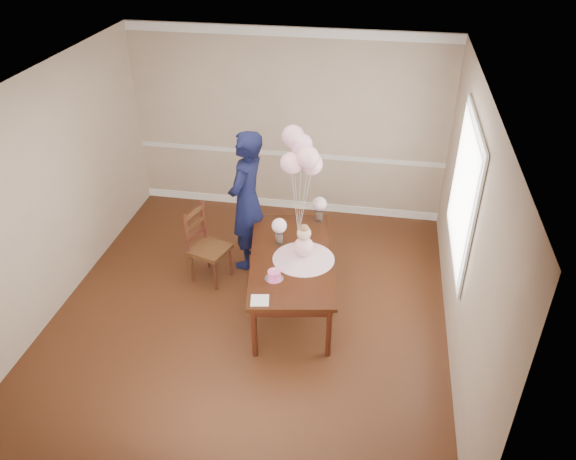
{
  "coord_description": "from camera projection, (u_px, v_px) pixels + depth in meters",
  "views": [
    {
      "loc": [
        1.31,
        -4.92,
        4.35
      ],
      "look_at": [
        0.41,
        0.21,
        1.05
      ],
      "focal_mm": 35.0,
      "sensor_mm": 36.0,
      "label": 1
    }
  ],
  "objects": [
    {
      "name": "roses_near",
      "position": [
        279.0,
        226.0,
        6.46
      ],
      "size": [
        0.18,
        0.18,
        0.18
      ],
      "primitive_type": "sphere",
      "color": "#FFD5DD",
      "rests_on": "rose_vase_near"
    },
    {
      "name": "rose_vase_far",
      "position": [
        319.0,
        215.0,
        6.98
      ],
      "size": [
        0.11,
        0.11,
        0.15
      ],
      "primitive_type": "cylinder",
      "rotation": [
        0.0,
        0.0,
        0.17
      ],
      "color": "silver",
      "rests_on": "dining_table_top"
    },
    {
      "name": "chair_slat_mid",
      "position": [
        195.0,
        224.0,
        6.83
      ],
      "size": [
        0.15,
        0.38,
        0.05
      ],
      "primitive_type": "cube",
      "rotation": [
        0.0,
        0.0,
        -0.31
      ],
      "color": "#361E0E",
      "rests_on": "dining_chair_seat"
    },
    {
      "name": "chair_leg_br",
      "position": [
        231.0,
        261.0,
        7.11
      ],
      "size": [
        0.05,
        0.05,
        0.42
      ],
      "primitive_type": "cylinder",
      "rotation": [
        0.0,
        0.0,
        -0.31
      ],
      "color": "#39160F",
      "rests_on": "floor"
    },
    {
      "name": "balloon_e",
      "position": [
        311.0,
        164.0,
        6.38
      ],
      "size": [
        0.26,
        0.26,
        0.26
      ],
      "primitive_type": "sphere",
      "color": "#FCB2C6",
      "rests_on": "balloon_ribbon_e"
    },
    {
      "name": "chair_leg_fl",
      "position": [
        192.0,
        268.0,
        6.99
      ],
      "size": [
        0.05,
        0.05,
        0.42
      ],
      "primitive_type": "cylinder",
      "rotation": [
        0.0,
        0.0,
        -0.31
      ],
      "color": "#381C0F",
      "rests_on": "floor"
    },
    {
      "name": "balloon_ribbon_a",
      "position": [
        295.0,
        204.0,
        6.58
      ],
      "size": [
        0.08,
        0.02,
        0.77
      ],
      "primitive_type": "cylinder",
      "rotation": [
        0.0,
        -0.1,
        0.17
      ],
      "color": "white",
      "rests_on": "balloon_weight"
    },
    {
      "name": "balloon_b",
      "position": [
        308.0,
        158.0,
        6.21
      ],
      "size": [
        0.26,
        0.26,
        0.26
      ],
      "primitive_type": "sphere",
      "color": "#F2ABC4",
      "rests_on": "balloon_ribbon_b"
    },
    {
      "name": "balloon_ribbon_b",
      "position": [
        303.0,
        201.0,
        6.53
      ],
      "size": [
        0.1,
        0.03,
        0.86
      ],
      "primitive_type": "cylinder",
      "rotation": [
        0.05,
        0.1,
        0.17
      ],
      "color": "white",
      "rests_on": "balloon_weight"
    },
    {
      "name": "cake_flower_b",
      "position": [
        277.0,
        269.0,
        5.96
      ],
      "size": [
        0.03,
        0.03,
        0.03
      ],
      "primitive_type": "sphere",
      "color": "silver",
      "rests_on": "birthday_cake"
    },
    {
      "name": "window_frame",
      "position": [
        464.0,
        191.0,
        5.87
      ],
      "size": [
        0.02,
        1.66,
        1.56
      ],
      "primitive_type": "cube",
      "color": "white",
      "rests_on": "wall_right"
    },
    {
      "name": "chair_leg_fr",
      "position": [
        215.0,
        276.0,
        6.85
      ],
      "size": [
        0.05,
        0.05,
        0.42
      ],
      "primitive_type": "cylinder",
      "rotation": [
        0.0,
        0.0,
        -0.31
      ],
      "color": "#36170E",
      "rests_on": "floor"
    },
    {
      "name": "chair_slat_top",
      "position": [
        194.0,
        213.0,
        6.75
      ],
      "size": [
        0.15,
        0.38,
        0.05
      ],
      "primitive_type": "cube",
      "rotation": [
        0.0,
        0.0,
        -0.31
      ],
      "color": "#3E2211",
      "rests_on": "dining_chair_seat"
    },
    {
      "name": "cake_platter",
      "position": [
        274.0,
        278.0,
        6.01
      ],
      "size": [
        0.23,
        0.23,
        0.01
      ],
      "primitive_type": "cylinder",
      "rotation": [
        0.0,
        0.0,
        0.17
      ],
      "color": "silver",
      "rests_on": "dining_table_top"
    },
    {
      "name": "dining_chair_seat",
      "position": [
        210.0,
        250.0,
        6.93
      ],
      "size": [
        0.54,
        0.54,
        0.05
      ],
      "primitive_type": "cube",
      "rotation": [
        0.0,
        0.0,
        -0.31
      ],
      "color": "#3E2211",
      "rests_on": "chair_leg_fl"
    },
    {
      "name": "balloon_weight",
      "position": [
        299.0,
        232.0,
        6.78
      ],
      "size": [
        0.04,
        0.04,
        0.02
      ],
      "primitive_type": "cylinder",
      "rotation": [
        0.0,
        0.0,
        0.17
      ],
      "color": "silver",
      "rests_on": "dining_table_top"
    },
    {
      "name": "chair_rail_trim",
      "position": [
        288.0,
        154.0,
        8.2
      ],
      "size": [
        4.5,
        0.02,
        0.07
      ],
      "primitive_type": "cube",
      "color": "silver",
      "rests_on": "wall_back"
    },
    {
      "name": "window_blinds",
      "position": [
        462.0,
        191.0,
        5.87
      ],
      "size": [
        0.01,
        1.5,
        1.4
      ],
      "primitive_type": "cube",
      "color": "silver",
      "rests_on": "wall_right"
    },
    {
      "name": "rose_vase_near",
      "position": [
        279.0,
        238.0,
        6.55
      ],
      "size": [
        0.11,
        0.11,
        0.15
      ],
      "primitive_type": "cylinder",
      "rotation": [
        0.0,
        0.0,
        0.17
      ],
      "color": "white",
      "rests_on": "dining_table_top"
    },
    {
      "name": "wall_front",
      "position": [
        160.0,
        397.0,
        3.81
      ],
      "size": [
        4.5,
        0.02,
        2.7
      ],
      "primitive_type": "cube",
      "color": "tan",
      "rests_on": "floor"
    },
    {
      "name": "balloon_c",
      "position": [
        301.0,
        145.0,
        6.27
      ],
      "size": [
        0.26,
        0.26,
        0.26
      ],
      "primitive_type": "sphere",
      "color": "#E5A2C3",
      "rests_on": "balloon_ribbon_c"
    },
    {
      "name": "balloon_ribbon_d",
      "position": [
        296.0,
        191.0,
        6.55
      ],
      "size": [
        0.09,
        0.08,
        1.04
      ],
      "primitive_type": "cylinder",
      "rotation": [
        -0.09,
        -0.07,
        0.17
      ],
      "color": "silver",
      "rests_on": "balloon_weight"
    },
    {
      "name": "dining_table_top",
      "position": [
        291.0,
        258.0,
        6.37
      ],
      "size": [
        1.23,
        1.98,
        0.05
      ],
      "primitive_type": "cube",
      "rotation": [
        0.0,
        0.0,
        0.17
      ],
      "color": "black",
      "rests_on": "table_leg_fl"
    },
    {
      "name": "crown_molding",
      "position": [
        288.0,
        32.0,
        7.27
      ],
      "size": [
        4.5,
        0.02,
        0.12
      ],
      "primitive_type": "cube",
      "color": "white",
      "rests_on": "wall_back"
    },
    {
      "name": "floor",
      "position": [
        251.0,
        311.0,
        6.61
      ],
      "size": [
        4.5,
        5.0,
        0.0
      ],
      "primitive_type": "cube",
      "color": "#34190D",
      "rests_on": "ground"
    },
    {
      "name": "chair_back_post_l",
      "position": [
        187.0,
        233.0,
        6.72
      ],
      "size": [
        0.05,
        0.05,
        0.54
      ],
      "primitive_type": "cylinder",
      "rotation": [
        0.0,
        0.0,
        -0.31
      ],
      "color": "#3D1710",
      "rests_on": "dining_chair_seat"
    },
    {
      "name": "chair_slat_low",
      "position": [
        196.0,
        234.0,
        6.92
      ],
      "size": [
        0.15,
        0.38,
        0.05
      ],
      "primitive_type": "cube",
      "rotation": [
        0.0,
        0.0,
        -0.31
      ],
      "color": "#37140F",
      "rests_on": "dining_chair_seat"
    },
    {
      "name": "roses_far",
      "position": [
        319.0,
        204.0,
        6.89
      ],
      "size": [
        0.18,
        0.18,
        0.18
      ],
      "primitive_type": "sphere",
      "color": "beige",
      "rests_on": "rose_vase_far"
    },
    {
      "name": "table_leg_br",
      "position": [
        321.0,
        242.0,
        7.27
      ],
      "size": [
        0.07,
        0.07,
        0.65
      ],
      "primitive_type": "cylinder",
      "rotation": [
        0.0,
        0.0,
        0.17
      ],
      "color": "black",
      "rests_on": "floor"
    },
    {
      "name": "ceiling",
      "position": [
        241.0,
        87.0,
        5.16
      ],
      "size": [
        4.5,
        5.0,
        0.02
      ],
      "primitive_type": "cube",
      "color": "silver",
      "rests_on": "wall_back"
    },
    {
      "name": "chair_leg_bl",
      "position": [
        208.0,
        254.0,
        7.25
      ],
      "size": [
        0.05,
        0.05,
        0.42
      ],
      "primitive_type": "cylinder",
      "rotation": [
        0.0,
        0.0,
        -0.31
      ],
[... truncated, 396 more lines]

